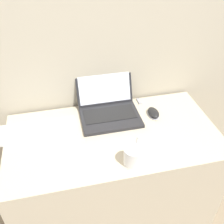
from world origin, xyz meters
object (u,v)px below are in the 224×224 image
(computer_mouse, at_px, (153,113))
(usb_stick, at_px, (139,101))
(drink_cup, at_px, (133,156))
(external_keyboard, at_px, (36,131))
(laptop, at_px, (108,106))

(computer_mouse, distance_m, usb_stick, 0.16)
(drink_cup, bearing_deg, usb_stick, 68.89)
(external_keyboard, height_order, usb_stick, external_keyboard)
(drink_cup, xyz_separation_m, usb_stick, (0.19, 0.49, -0.05))
(computer_mouse, bearing_deg, laptop, 162.91)
(laptop, xyz_separation_m, usb_stick, (0.22, 0.07, -0.05))
(external_keyboard, bearing_deg, usb_stick, 13.44)
(laptop, bearing_deg, usb_stick, 17.73)
(laptop, height_order, usb_stick, laptop)
(drink_cup, relative_size, external_keyboard, 0.42)
(laptop, distance_m, computer_mouse, 0.28)
(laptop, relative_size, external_keyboard, 0.80)
(computer_mouse, xyz_separation_m, external_keyboard, (-0.69, -0.00, -0.00))
(laptop, height_order, external_keyboard, laptop)
(drink_cup, distance_m, external_keyboard, 0.57)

